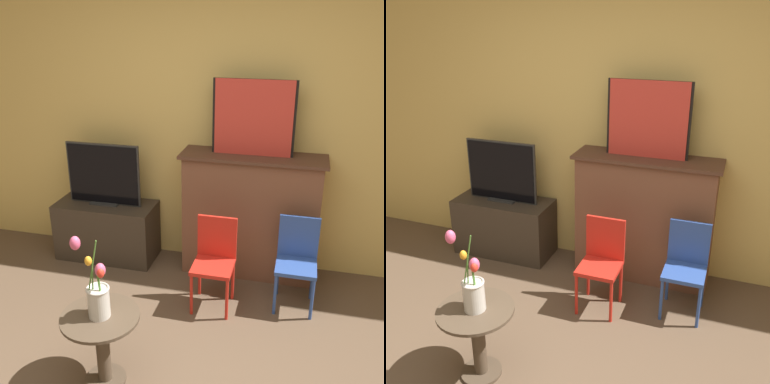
{
  "view_description": "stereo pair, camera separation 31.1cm",
  "coord_description": "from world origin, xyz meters",
  "views": [
    {
      "loc": [
        0.65,
        -1.54,
        2.12
      ],
      "look_at": [
        -0.06,
        1.26,
        0.97
      ],
      "focal_mm": 42.0,
      "sensor_mm": 36.0,
      "label": 1
    },
    {
      "loc": [
        0.95,
        -1.45,
        2.12
      ],
      "look_at": [
        -0.06,
        1.26,
        0.97
      ],
      "focal_mm": 42.0,
      "sensor_mm": 36.0,
      "label": 2
    }
  ],
  "objects": [
    {
      "name": "painting",
      "position": [
        0.27,
        1.94,
        1.37
      ],
      "size": [
        0.65,
        0.03,
        0.6
      ],
      "color": "black",
      "rests_on": "fireplace_mantel"
    },
    {
      "name": "chair_red",
      "position": [
        0.09,
        1.39,
        0.41
      ],
      "size": [
        0.3,
        0.3,
        0.71
      ],
      "color": "red",
      "rests_on": "ground"
    },
    {
      "name": "wall_back",
      "position": [
        0.0,
        2.13,
        1.35
      ],
      "size": [
        8.0,
        0.06,
        2.7
      ],
      "color": "#E0BC66",
      "rests_on": "ground"
    },
    {
      "name": "tv_stand",
      "position": [
        -1.02,
        1.88,
        0.26
      ],
      "size": [
        0.9,
        0.41,
        0.53
      ],
      "color": "#382D23",
      "rests_on": "ground"
    },
    {
      "name": "tv_monitor",
      "position": [
        -1.02,
        1.88,
        0.8
      ],
      "size": [
        0.67,
        0.12,
        0.56
      ],
      "color": "#2D2D2D",
      "rests_on": "tv_stand"
    },
    {
      "name": "side_table",
      "position": [
        -0.4,
        0.42,
        0.32
      ],
      "size": [
        0.47,
        0.47,
        0.49
      ],
      "color": "#4C3D2D",
      "rests_on": "ground"
    },
    {
      "name": "vase_tulips",
      "position": [
        -0.4,
        0.42,
        0.64
      ],
      "size": [
        0.18,
        0.14,
        0.53
      ],
      "color": "beige",
      "rests_on": "side_table"
    },
    {
      "name": "fireplace_mantel",
      "position": [
        0.28,
        1.93,
        0.55
      ],
      "size": [
        1.18,
        0.38,
        1.07
      ],
      "color": "brown",
      "rests_on": "ground"
    },
    {
      "name": "chair_blue",
      "position": [
        0.69,
        1.55,
        0.41
      ],
      "size": [
        0.3,
        0.3,
        0.71
      ],
      "color": "#2D4C99",
      "rests_on": "ground"
    }
  ]
}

